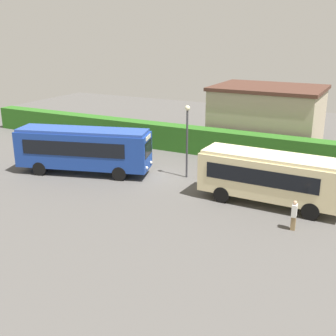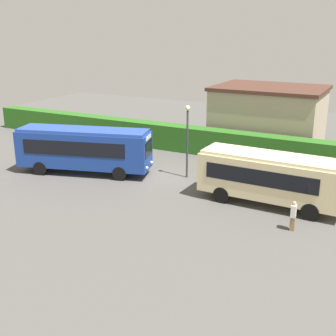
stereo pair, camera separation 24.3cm
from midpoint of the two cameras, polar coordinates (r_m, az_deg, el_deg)
name	(u,v)px [view 1 (the left image)]	position (r m, az deg, el deg)	size (l,w,h in m)	color
ground_plane	(151,177)	(31.08, -2.47, -1.16)	(64.00, 64.00, 0.00)	#514F4C
bus_blue	(83,148)	(31.92, -11.30, 2.59)	(9.94, 5.04, 3.31)	navy
bus_cream	(271,176)	(26.39, 13.19, -1.03)	(8.68, 2.69, 3.11)	beige
person_left	(249,167)	(30.70, 10.47, 0.16)	(0.39, 0.47, 1.78)	black
person_center	(294,215)	(23.65, 15.99, -5.93)	(0.29, 0.42, 1.65)	olive
hedge_row	(193,140)	(37.04, 3.18, 3.73)	(44.00, 1.52, 2.18)	#2A641D
depot_building	(267,117)	(39.49, 12.76, 6.61)	(9.28, 7.25, 5.39)	tan
traffic_cone	(77,144)	(39.53, -12.13, 3.08)	(0.36, 0.36, 0.60)	orange
lamppost	(187,133)	(30.09, 2.31, 4.67)	(0.36, 0.36, 5.17)	#38383D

